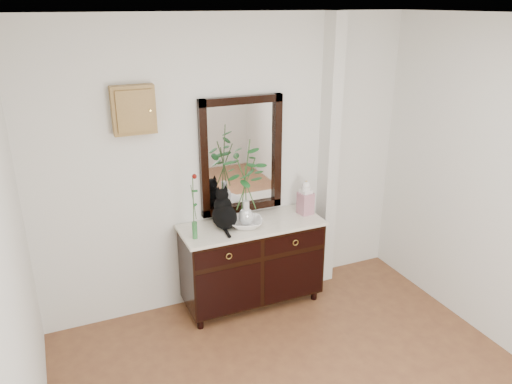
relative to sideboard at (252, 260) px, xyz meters
name	(u,v)px	position (x,y,z in m)	size (l,w,h in m)	color
wall_back	(231,166)	(-0.10, 0.25, 0.88)	(3.60, 0.04, 2.70)	silver
pilaster	(329,156)	(0.90, 0.17, 0.88)	(0.12, 0.20, 2.70)	silver
sideboard	(252,260)	(0.00, 0.00, 0.00)	(1.33, 0.52, 0.82)	black
wall_mirror	(242,156)	(0.00, 0.24, 0.97)	(0.80, 0.06, 1.10)	black
key_cabinet	(134,110)	(-0.95, 0.21, 1.48)	(0.35, 0.10, 0.40)	brown
cat	(224,209)	(-0.25, 0.03, 0.56)	(0.25, 0.31, 0.36)	black
lotus_bowl	(246,223)	(-0.07, -0.04, 0.41)	(0.30, 0.30, 0.07)	white
vase_branches	(246,183)	(-0.07, -0.04, 0.80)	(0.39, 0.39, 0.82)	silver
bud_vase_rose	(194,206)	(-0.57, -0.08, 0.68)	(0.07, 0.07, 0.60)	#2D6F37
ginger_jar	(306,197)	(0.57, 0.02, 0.55)	(0.13, 0.13, 0.34)	silver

